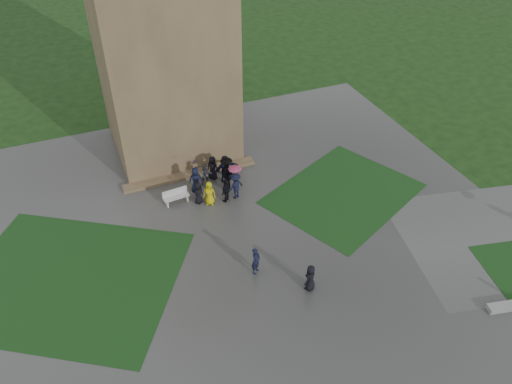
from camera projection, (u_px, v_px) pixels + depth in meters
name	position (u px, v px, depth m)	size (l,w,h in m)	color
ground	(248.00, 287.00, 25.71)	(120.00, 120.00, 0.00)	black
plaza	(235.00, 261.00, 27.17)	(34.00, 34.00, 0.02)	#383836
lawn_inset_left	(70.00, 280.00, 26.08)	(11.00, 9.00, 0.01)	#123312
lawn_inset_right	(343.00, 194.00, 31.90)	(9.00, 7.00, 0.01)	#123312
tower	(159.00, 21.00, 31.19)	(8.00, 8.00, 18.00)	brown
tower_plinth	(190.00, 174.00, 33.39)	(9.00, 0.80, 0.22)	brown
bench	(176.00, 196.00, 30.92)	(1.65, 0.66, 0.93)	beige
visitor_cluster	(219.00, 177.00, 31.57)	(3.69, 3.61, 2.44)	black
pedestrian_mid	(256.00, 261.00, 26.04)	(0.60, 0.39, 1.65)	black
pedestrian_near	(310.00, 278.00, 25.16)	(0.77, 0.52, 1.57)	black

